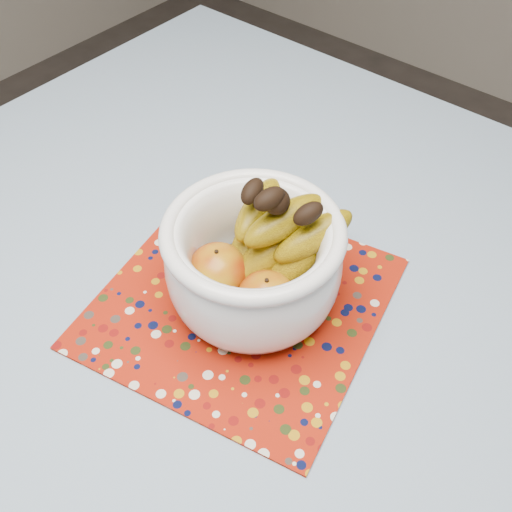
% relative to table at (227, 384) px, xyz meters
% --- Properties ---
extents(table, '(1.20, 1.20, 0.75)m').
position_rel_table_xyz_m(table, '(0.00, 0.00, 0.00)').
color(table, brown).
rests_on(table, ground).
extents(tablecloth, '(1.32, 1.32, 0.01)m').
position_rel_table_xyz_m(tablecloth, '(0.00, 0.00, 0.08)').
color(tablecloth, '#6284A4').
rests_on(tablecloth, table).
extents(placemat, '(0.41, 0.41, 0.00)m').
position_rel_table_xyz_m(placemat, '(-0.03, 0.07, 0.09)').
color(placemat, '#961808').
rests_on(placemat, tablecloth).
extents(fruit_bowl, '(0.23, 0.23, 0.18)m').
position_rel_table_xyz_m(fruit_bowl, '(-0.02, 0.09, 0.17)').
color(fruit_bowl, white).
rests_on(fruit_bowl, placemat).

